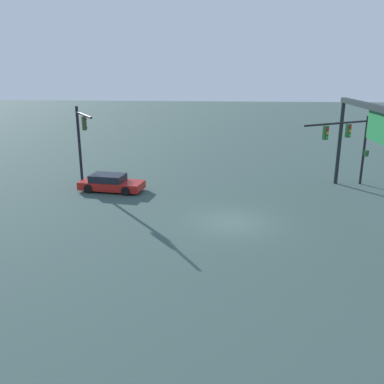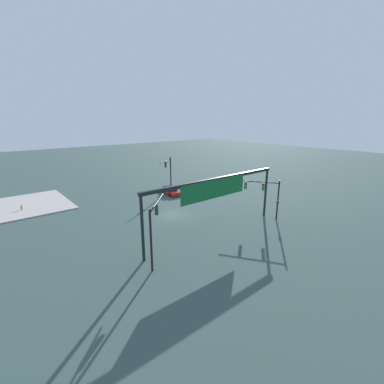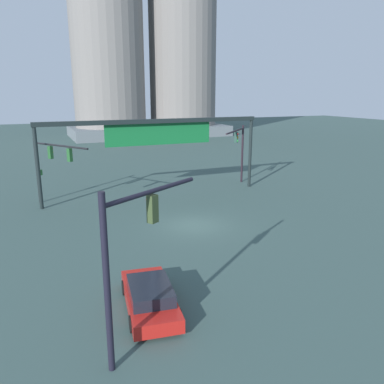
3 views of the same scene
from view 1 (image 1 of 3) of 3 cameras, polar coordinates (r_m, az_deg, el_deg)
ground_plane at (r=23.54m, az=5.58°, el=-4.23°), size 197.69×197.69×0.00m
traffic_signal_near_corner at (r=31.29m, az=-15.27°, el=7.82°), size 3.89×2.49×5.85m
traffic_signal_opposite_side at (r=31.88m, az=21.16°, el=7.05°), size 3.44×5.50×5.18m
sedan_car_approaching at (r=29.95m, az=-11.33°, el=1.23°), size 2.45×4.76×1.21m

